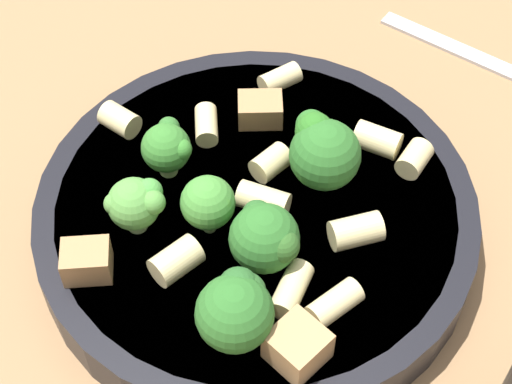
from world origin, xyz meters
TOP-DOWN VIEW (x-y plane):
  - ground_plane at (0.00, 0.00)m, footprint 2.00×2.00m
  - pasta_bowl at (0.00, 0.00)m, footprint 0.24×0.24m
  - broccoli_floret_0 at (0.02, -0.05)m, footprint 0.03×0.03m
  - broccoli_floret_1 at (0.05, -0.03)m, footprint 0.03×0.03m
  - broccoli_floret_2 at (0.02, 0.03)m, footprint 0.04×0.04m
  - broccoli_floret_3 at (0.03, -0.01)m, footprint 0.03×0.03m
  - broccoli_floret_4 at (-0.04, 0.01)m, footprint 0.04×0.04m
  - broccoli_floret_5 at (0.06, 0.05)m, footprint 0.04×0.04m
  - rigatoni_0 at (-0.00, 0.01)m, footprint 0.02×0.03m
  - rigatoni_1 at (-0.08, -0.05)m, footprint 0.03×0.02m
  - rigatoni_2 at (-0.08, 0.02)m, footprint 0.02×0.03m
  - rigatoni_3 at (0.06, 0.00)m, footprint 0.03×0.02m
  - rigatoni_4 at (0.01, -0.10)m, footprint 0.02×0.02m
  - rigatoni_5 at (0.03, 0.05)m, footprint 0.03×0.02m
  - rigatoni_6 at (-0.02, 0.06)m, footprint 0.03×0.03m
  - rigatoni_7 at (-0.02, -0.06)m, footprint 0.03×0.03m
  - rigatoni_8 at (0.02, 0.07)m, footprint 0.03×0.02m
  - rigatoni_9 at (-0.02, -0.01)m, footprint 0.02×0.02m
  - rigatoni_10 at (-0.08, 0.05)m, footprint 0.02×0.02m
  - chicken_chunk_0 at (-0.05, -0.04)m, footprint 0.03×0.03m
  - chicken_chunk_1 at (0.09, -0.03)m, footprint 0.03×0.03m
  - chicken_chunk_2 at (0.05, 0.08)m, footprint 0.03×0.03m

SIDE VIEW (x-z plane):
  - ground_plane at x=0.00m, z-range 0.00..0.00m
  - pasta_bowl at x=0.00m, z-range 0.00..0.03m
  - rigatoni_7 at x=-0.02m, z-range 0.03..0.04m
  - rigatoni_1 at x=-0.08m, z-range 0.03..0.04m
  - rigatoni_5 at x=0.03m, z-range 0.03..0.04m
  - rigatoni_8 at x=0.02m, z-range 0.03..0.04m
  - rigatoni_10 at x=-0.08m, z-range 0.03..0.04m
  - rigatoni_9 at x=-0.02m, z-range 0.03..0.04m
  - rigatoni_0 at x=0.00m, z-range 0.03..0.04m
  - rigatoni_4 at x=0.01m, z-range 0.03..0.04m
  - chicken_chunk_0 at x=-0.05m, z-range 0.03..0.05m
  - rigatoni_2 at x=-0.08m, z-range 0.03..0.05m
  - rigatoni_6 at x=-0.02m, z-range 0.03..0.05m
  - rigatoni_3 at x=0.06m, z-range 0.03..0.05m
  - chicken_chunk_1 at x=0.09m, z-range 0.03..0.05m
  - chicken_chunk_2 at x=0.05m, z-range 0.03..0.05m
  - broccoli_floret_0 at x=0.02m, z-range 0.03..0.07m
  - broccoli_floret_1 at x=0.05m, z-range 0.03..0.07m
  - broccoli_floret_2 at x=0.02m, z-range 0.03..0.07m
  - broccoli_floret_3 at x=0.03m, z-range 0.03..0.07m
  - broccoli_floret_5 at x=0.06m, z-range 0.03..0.07m
  - broccoli_floret_4 at x=-0.04m, z-range 0.03..0.08m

